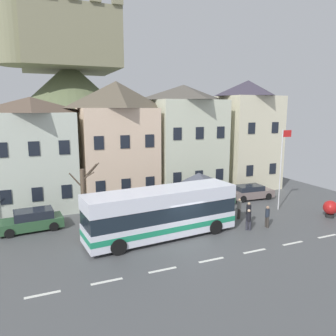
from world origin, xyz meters
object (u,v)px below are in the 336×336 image
at_px(bus_shelter, 199,179).
at_px(pedestrian_03, 249,212).
at_px(public_bench, 181,203).
at_px(parked_car_00, 211,199).
at_px(transit_bus, 162,213).
at_px(pedestrian_01, 239,208).
at_px(flagpole, 282,164).
at_px(pedestrian_00, 249,219).
at_px(townhouse_03, 183,139).
at_px(pedestrian_02, 267,216).
at_px(townhouse_04, 246,135).
at_px(harbour_buoy, 330,208).
at_px(parked_car_02, 250,192).
at_px(hilltop_castle, 71,109).
at_px(townhouse_01, 34,153).
at_px(townhouse_02, 118,143).
at_px(bare_tree_02, 84,203).
at_px(parked_car_01, 32,221).

xyz_separation_m(bus_shelter, pedestrian_03, (2.32, -3.53, -1.94)).
bearing_deg(public_bench, parked_car_00, -7.00).
xyz_separation_m(parked_car_00, pedestrian_03, (0.15, -5.15, 0.34)).
distance_m(transit_bus, public_bench, 6.67).
relative_size(pedestrian_01, flagpole, 0.24).
xyz_separation_m(transit_bus, pedestrian_00, (6.11, -1.23, -0.85)).
distance_m(townhouse_03, pedestrian_02, 12.88).
bearing_deg(parked_car_00, pedestrian_02, -85.50).
distance_m(townhouse_04, bus_shelter, 11.91).
relative_size(pedestrian_01, harbour_buoy, 1.20).
relative_size(transit_bus, parked_car_02, 2.45).
bearing_deg(hilltop_castle, pedestrian_03, -74.66).
bearing_deg(parked_car_02, townhouse_03, 134.59).
height_order(townhouse_01, pedestrian_01, townhouse_01).
relative_size(parked_car_00, public_bench, 2.51).
xyz_separation_m(bus_shelter, parked_car_02, (6.77, 2.16, -2.24)).
distance_m(hilltop_castle, pedestrian_02, 34.80).
xyz_separation_m(bus_shelter, parked_car_00, (2.17, 1.62, -2.29)).
height_order(bus_shelter, pedestrian_01, bus_shelter).
xyz_separation_m(townhouse_02, bare_tree_02, (-4.42, -8.26, -2.92)).
distance_m(parked_car_00, pedestrian_01, 3.83).
relative_size(townhouse_04, parked_car_02, 2.67).
height_order(parked_car_00, parked_car_01, parked_car_01).
distance_m(parked_car_01, flagpole, 20.00).
relative_size(parked_car_02, harbour_buoy, 3.16).
relative_size(townhouse_01, public_bench, 5.74).
bearing_deg(bus_shelter, hilltop_castle, 102.74).
relative_size(flagpole, bare_tree_02, 1.35).
distance_m(bus_shelter, pedestrian_02, 5.94).
relative_size(pedestrian_03, flagpole, 0.25).
xyz_separation_m(townhouse_03, public_bench, (-2.77, -5.45, -4.93)).
height_order(townhouse_04, parked_car_00, townhouse_04).
distance_m(townhouse_02, townhouse_04, 14.32).
bearing_deg(townhouse_03, hilltop_castle, 112.40).
xyz_separation_m(townhouse_02, pedestrian_01, (7.34, -8.66, -4.60)).
bearing_deg(bare_tree_02, townhouse_03, 38.72).
bearing_deg(harbour_buoy, public_bench, 145.69).
xyz_separation_m(townhouse_04, pedestrian_03, (-7.08, -10.27, -4.76)).
bearing_deg(hilltop_castle, townhouse_04, -53.50).
height_order(townhouse_04, pedestrian_02, townhouse_04).
relative_size(hilltop_castle, pedestrian_00, 21.57).
xyz_separation_m(parked_car_01, public_bench, (11.91, 0.52, -0.24)).
bearing_deg(public_bench, townhouse_02, 133.69).
bearing_deg(pedestrian_02, flagpole, 38.63).
distance_m(townhouse_04, transit_bus, 17.65).
xyz_separation_m(flagpole, bare_tree_02, (-16.33, -0.26, -1.44)).
xyz_separation_m(townhouse_03, pedestrian_03, (0.16, -10.94, -4.45)).
bearing_deg(pedestrian_01, parked_car_01, 166.33).
xyz_separation_m(townhouse_02, bus_shelter, (4.92, -6.46, -2.54)).
height_order(townhouse_01, transit_bus, townhouse_01).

